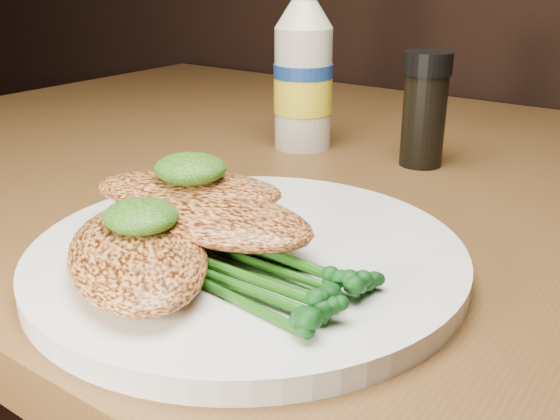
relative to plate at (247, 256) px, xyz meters
The scene contains 9 objects.
plate is the anchor object (origin of this frame).
chicken_front 0.08m from the plate, 114.73° to the right, with size 0.16×0.08×0.03m, color #D88544.
chicken_mid 0.04m from the plate, 154.05° to the right, with size 0.16×0.08×0.02m, color #D88544.
chicken_back 0.07m from the plate, behind, with size 0.14×0.07×0.02m, color #D88544.
pesto_front 0.08m from the plate, 124.38° to the right, with size 0.05×0.05×0.02m, color black.
pesto_back 0.07m from the plate, behind, with size 0.05×0.05×0.02m, color black.
broccolini_bundle 0.06m from the plate, 42.14° to the right, with size 0.15×0.11×0.02m, color #1C5111, non-canonical shape.
mayo_bottle 0.32m from the plate, 116.84° to the left, with size 0.06×0.06×0.18m, color beige, non-canonical shape.
pepper_grinder 0.29m from the plate, 90.16° to the left, with size 0.05×0.05×0.12m, color black, non-canonical shape.
Camera 1 is at (0.33, 0.50, 0.95)m, focal length 40.64 mm.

